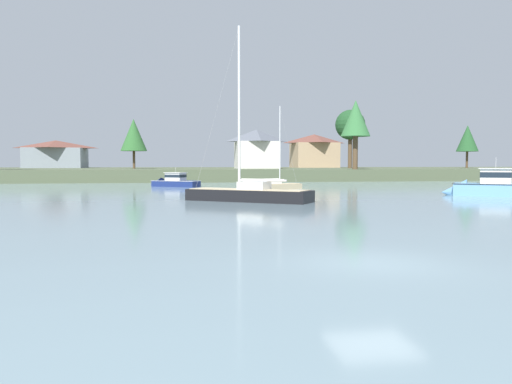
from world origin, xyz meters
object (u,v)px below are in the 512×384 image
Objects in this scene: dinghy_red at (250,184)px; cruiser_skyblue at (490,190)px; cruiser_navy at (171,183)px; sailboat_black at (249,197)px; sailboat_sand at (276,188)px.

cruiser_skyblue reaches higher than dinghy_red.
cruiser_navy is 0.78× the size of cruiser_skyblue.
sailboat_black is (6.17, -25.51, -0.11)m from cruiser_navy.
sailboat_sand is 17.93m from sailboat_black.
cruiser_skyblue is at bearing -55.84° from dinghy_red.
sailboat_black is (-5.53, -17.05, 0.09)m from sailboat_sand.
cruiser_navy is 0.49× the size of sailboat_black.
sailboat_sand is 21.82m from cruiser_skyblue.
sailboat_sand is (11.70, -8.46, -0.20)m from cruiser_navy.
sailboat_black is 22.20m from cruiser_skyblue.
sailboat_sand reaches higher than cruiser_skyblue.
cruiser_navy is at bearing 144.15° from sailboat_sand.
dinghy_red is 0.32× the size of cruiser_skyblue.
cruiser_navy is at bearing 103.60° from sailboat_black.
sailboat_sand is 11.86m from dinghy_red.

